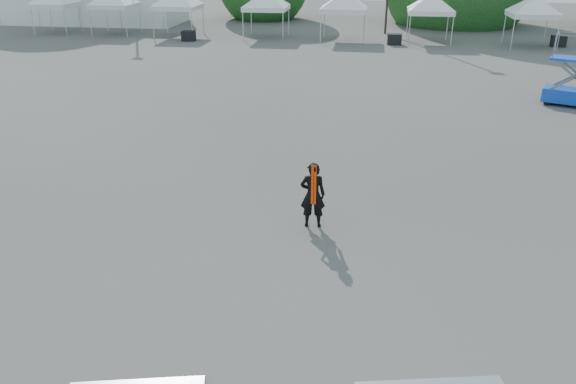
# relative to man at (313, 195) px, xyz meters

# --- Properties ---
(ground) EXTENTS (120.00, 120.00, 0.00)m
(ground) POSITION_rel_man_xyz_m (-0.82, 0.90, -0.84)
(ground) COLOR #474442
(ground) RESTS_ON ground
(man) EXTENTS (0.65, 0.46, 1.67)m
(man) POSITION_rel_man_xyz_m (0.00, 0.00, 0.00)
(man) COLOR black
(man) RESTS_ON ground
(crate_west) EXTENTS (0.95, 0.76, 0.71)m
(crate_west) POSITION_rel_man_xyz_m (-11.74, 27.28, -0.48)
(crate_west) COLOR black
(crate_west) RESTS_ON ground
(crate_mid) EXTENTS (0.97, 0.77, 0.73)m
(crate_mid) POSITION_rel_man_xyz_m (2.73, 27.81, -0.47)
(crate_mid) COLOR black
(crate_mid) RESTS_ON ground
(crate_east) EXTENTS (0.98, 0.79, 0.72)m
(crate_east) POSITION_rel_man_xyz_m (13.65, 28.59, -0.48)
(crate_east) COLOR black
(crate_east) RESTS_ON ground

